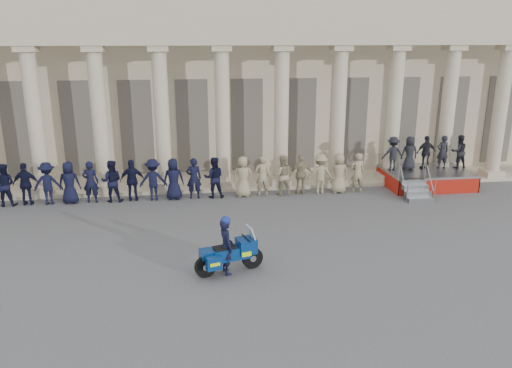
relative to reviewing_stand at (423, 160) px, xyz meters
The scene contains 6 objects.
ground 12.77m from the reviewing_stand, 144.92° to the right, with size 90.00×90.00×0.00m, color #48484B.
building 13.21m from the reviewing_stand, 144.44° to the left, with size 40.00×12.50×9.00m.
officer_rank 12.65m from the reviewing_stand, behind, with size 19.02×0.67×1.77m.
reviewing_stand is the anchor object (origin of this frame).
motorcycle 12.23m from the reviewing_stand, 141.04° to the right, with size 2.05×1.10×1.34m.
rider 12.32m from the reviewing_stand, 141.24° to the right, with size 0.55×0.70×1.76m.
Camera 1 is at (-0.07, -13.65, 6.61)m, focal length 35.00 mm.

